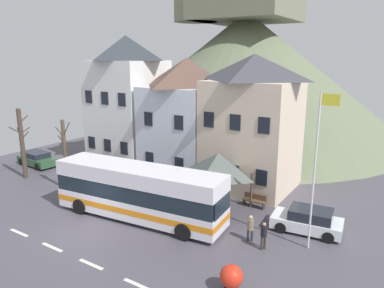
{
  "coord_description": "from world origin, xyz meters",
  "views": [
    {
      "loc": [
        15.66,
        -12.85,
        9.89
      ],
      "look_at": [
        3.56,
        5.93,
        4.45
      ],
      "focal_mm": 33.68,
      "sensor_mm": 36.0,
      "label": 1
    }
  ],
  "objects_px": {
    "townhouse_02": "(252,123)",
    "bare_tree_01": "(65,154)",
    "harbour_buoy": "(231,277)",
    "pedestrian_02": "(250,226)",
    "parked_car_01": "(308,220)",
    "hilltop_castle": "(244,71)",
    "townhouse_01": "(187,117)",
    "parked_car_02": "(37,159)",
    "flagpole": "(317,163)",
    "bare_tree_00": "(22,143)",
    "townhouse_00": "(128,101)",
    "transit_bus": "(139,193)",
    "bus_shelter": "(218,165)",
    "pedestrian_00": "(221,212)",
    "pedestrian_01": "(264,234)",
    "public_bench": "(254,200)",
    "parked_car_00": "(94,168)"
  },
  "relations": [
    {
      "from": "townhouse_02",
      "to": "flagpole",
      "type": "relative_size",
      "value": 1.22
    },
    {
      "from": "parked_car_02",
      "to": "public_bench",
      "type": "xyz_separation_m",
      "value": [
        20.81,
        2.1,
        -0.17
      ]
    },
    {
      "from": "townhouse_01",
      "to": "harbour_buoy",
      "type": "distance_m",
      "value": 17.23
    },
    {
      "from": "hilltop_castle",
      "to": "parked_car_02",
      "type": "height_order",
      "value": "hilltop_castle"
    },
    {
      "from": "townhouse_01",
      "to": "townhouse_02",
      "type": "bearing_deg",
      "value": -3.24
    },
    {
      "from": "townhouse_00",
      "to": "parked_car_01",
      "type": "height_order",
      "value": "townhouse_00"
    },
    {
      "from": "townhouse_01",
      "to": "hilltop_castle",
      "type": "distance_m",
      "value": 18.1
    },
    {
      "from": "hilltop_castle",
      "to": "harbour_buoy",
      "type": "bearing_deg",
      "value": -65.8
    },
    {
      "from": "townhouse_00",
      "to": "transit_bus",
      "type": "distance_m",
      "value": 13.23
    },
    {
      "from": "townhouse_02",
      "to": "transit_bus",
      "type": "distance_m",
      "value": 10.22
    },
    {
      "from": "parked_car_00",
      "to": "bare_tree_00",
      "type": "relative_size",
      "value": 0.76
    },
    {
      "from": "townhouse_01",
      "to": "harbour_buoy",
      "type": "relative_size",
      "value": 7.74
    },
    {
      "from": "bus_shelter",
      "to": "pedestrian_00",
      "type": "relative_size",
      "value": 2.56
    },
    {
      "from": "townhouse_02",
      "to": "flagpole",
      "type": "bearing_deg",
      "value": -46.85
    },
    {
      "from": "harbour_buoy",
      "to": "townhouse_01",
      "type": "bearing_deg",
      "value": 130.13
    },
    {
      "from": "harbour_buoy",
      "to": "townhouse_00",
      "type": "bearing_deg",
      "value": 144.0
    },
    {
      "from": "townhouse_02",
      "to": "harbour_buoy",
      "type": "height_order",
      "value": "townhouse_02"
    },
    {
      "from": "townhouse_00",
      "to": "townhouse_02",
      "type": "xyz_separation_m",
      "value": [
        12.36,
        0.08,
        -0.82
      ]
    },
    {
      "from": "public_bench",
      "to": "parked_car_01",
      "type": "bearing_deg",
      "value": -21.94
    },
    {
      "from": "pedestrian_01",
      "to": "transit_bus",
      "type": "bearing_deg",
      "value": -175.24
    },
    {
      "from": "pedestrian_00",
      "to": "public_bench",
      "type": "height_order",
      "value": "pedestrian_00"
    },
    {
      "from": "townhouse_02",
      "to": "harbour_buoy",
      "type": "relative_size",
      "value": 7.96
    },
    {
      "from": "townhouse_02",
      "to": "bare_tree_01",
      "type": "xyz_separation_m",
      "value": [
        -11.4,
        -8.14,
        -2.25
      ]
    },
    {
      "from": "bus_shelter",
      "to": "pedestrian_00",
      "type": "bearing_deg",
      "value": -55.47
    },
    {
      "from": "pedestrian_02",
      "to": "bare_tree_00",
      "type": "xyz_separation_m",
      "value": [
        -20.17,
        -0.32,
        2.08
      ]
    },
    {
      "from": "transit_bus",
      "to": "harbour_buoy",
      "type": "relative_size",
      "value": 8.97
    },
    {
      "from": "hilltop_castle",
      "to": "harbour_buoy",
      "type": "distance_m",
      "value": 34.1
    },
    {
      "from": "townhouse_02",
      "to": "bare_tree_01",
      "type": "relative_size",
      "value": 1.87
    },
    {
      "from": "parked_car_02",
      "to": "bare_tree_01",
      "type": "height_order",
      "value": "bare_tree_01"
    },
    {
      "from": "parked_car_01",
      "to": "harbour_buoy",
      "type": "height_order",
      "value": "parked_car_01"
    },
    {
      "from": "parked_car_02",
      "to": "flagpole",
      "type": "xyz_separation_m",
      "value": [
        25.45,
        -1.38,
        4.07
      ]
    },
    {
      "from": "flagpole",
      "to": "bare_tree_00",
      "type": "bearing_deg",
      "value": -176.76
    },
    {
      "from": "pedestrian_01",
      "to": "bare_tree_00",
      "type": "height_order",
      "value": "bare_tree_00"
    },
    {
      "from": "transit_bus",
      "to": "bare_tree_01",
      "type": "bearing_deg",
      "value": 168.21
    },
    {
      "from": "bare_tree_01",
      "to": "bare_tree_00",
      "type": "bearing_deg",
      "value": -179.1
    },
    {
      "from": "parked_car_02",
      "to": "pedestrian_02",
      "type": "height_order",
      "value": "pedestrian_02"
    },
    {
      "from": "harbour_buoy",
      "to": "pedestrian_02",
      "type": "bearing_deg",
      "value": 104.03
    },
    {
      "from": "townhouse_00",
      "to": "bare_tree_01",
      "type": "distance_m",
      "value": 8.67
    },
    {
      "from": "townhouse_01",
      "to": "harbour_buoy",
      "type": "height_order",
      "value": "townhouse_01"
    },
    {
      "from": "parked_car_00",
      "to": "public_bench",
      "type": "bearing_deg",
      "value": -0.6
    },
    {
      "from": "flagpole",
      "to": "bare_tree_00",
      "type": "relative_size",
      "value": 1.41
    },
    {
      "from": "parked_car_01",
      "to": "harbour_buoy",
      "type": "bearing_deg",
      "value": 74.45
    },
    {
      "from": "townhouse_00",
      "to": "townhouse_01",
      "type": "height_order",
      "value": "townhouse_00"
    },
    {
      "from": "parked_car_01",
      "to": "flagpole",
      "type": "distance_m",
      "value": 4.49
    },
    {
      "from": "parked_car_01",
      "to": "harbour_buoy",
      "type": "xyz_separation_m",
      "value": [
        -1.21,
        -7.39,
        0.03
      ]
    },
    {
      "from": "pedestrian_01",
      "to": "public_bench",
      "type": "height_order",
      "value": "pedestrian_01"
    },
    {
      "from": "townhouse_00",
      "to": "bare_tree_01",
      "type": "bearing_deg",
      "value": -83.2
    },
    {
      "from": "parked_car_00",
      "to": "transit_bus",
      "type": "bearing_deg",
      "value": -31.83
    },
    {
      "from": "townhouse_00",
      "to": "bare_tree_01",
      "type": "height_order",
      "value": "townhouse_00"
    },
    {
      "from": "parked_car_02",
      "to": "harbour_buoy",
      "type": "bearing_deg",
      "value": -12.53
    }
  ]
}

